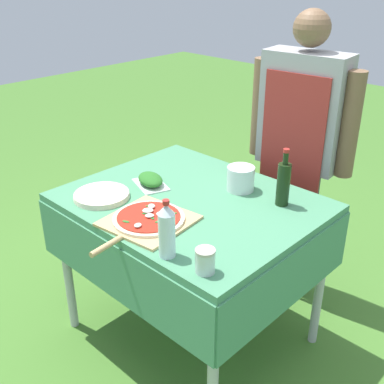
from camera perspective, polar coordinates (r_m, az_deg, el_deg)
The scene contains 10 objects.
ground_plane at distance 2.71m, azimuth -0.13°, elevation -16.25°, with size 12.00×12.00×0.00m, color #477A2D.
prep_table at distance 2.29m, azimuth -0.15°, elevation -2.95°, with size 1.15×0.94×0.81m.
person_cook at distance 2.64m, azimuth 12.69°, elevation 6.12°, with size 0.60×0.24×1.61m.
pizza_on_peel at distance 2.05m, azimuth -5.27°, elevation -3.31°, with size 0.37×0.51×0.05m.
oil_bottle at distance 2.19m, azimuth 10.78°, elevation 1.06°, with size 0.06×0.06×0.27m.
water_bottle at distance 1.78m, azimuth -3.02°, elevation -4.55°, with size 0.06×0.06×0.24m.
herb_container at distance 2.38m, azimuth -4.95°, elevation 1.42°, with size 0.23×0.19×0.06m.
mixing_tub at distance 2.32m, azimuth 5.79°, elevation 1.60°, with size 0.13×0.13×0.12m, color silver.
plate_stack at distance 2.29m, azimuth -10.66°, elevation -0.40°, with size 0.26×0.26×0.02m.
sauce_jar at distance 1.73m, azimuth 1.57°, elevation -8.30°, with size 0.07×0.07×0.09m.
Camera 1 is at (1.39, -1.44, 1.83)m, focal length 45.00 mm.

